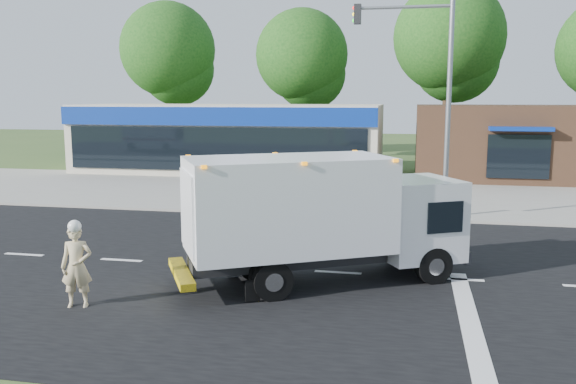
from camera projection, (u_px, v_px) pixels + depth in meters
name	position (u px, v px, depth m)	size (l,w,h in m)	color
ground	(338.00, 273.00, 15.61)	(120.00, 120.00, 0.00)	#385123
road_asphalt	(338.00, 273.00, 15.61)	(60.00, 14.00, 0.02)	black
sidewalk	(363.00, 212.00, 23.54)	(60.00, 2.40, 0.12)	gray
parking_apron	(373.00, 191.00, 29.16)	(60.00, 9.00, 0.02)	gray
lane_markings	(389.00, 292.00, 14.03)	(55.20, 7.00, 0.01)	silver
ems_box_truck	(319.00, 210.00, 14.54)	(7.15, 5.22, 3.09)	black
emergency_worker	(77.00, 265.00, 12.95)	(0.75, 0.59, 1.91)	tan
retail_strip_mall	(228.00, 138.00, 36.36)	(18.00, 6.20, 4.00)	#BEB59D
brown_storefront	(510.00, 142.00, 33.26)	(10.00, 6.70, 4.00)	#382316
traffic_signal_pole	(431.00, 84.00, 21.74)	(3.51, 0.25, 8.00)	gray
background_trees	(376.00, 54.00, 41.89)	(36.77, 7.39, 12.10)	#332114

